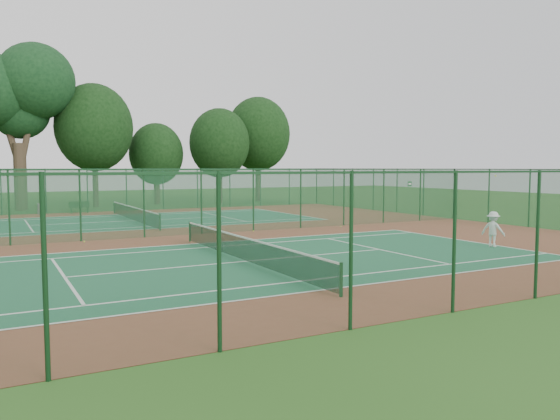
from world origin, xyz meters
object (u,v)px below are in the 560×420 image
Objects in this scene: player_near at (493,229)px; trash_bin at (40,209)px; big_tree at (18,92)px; bench at (79,207)px.

player_near is 1.94× the size of trash_bin.
trash_bin is at bearing 7.84° from player_near.
player_near is 39.00m from big_tree.
trash_bin is 0.52× the size of bench.
big_tree is at bearing 100.18° from trash_bin.
trash_bin is (-16.46, 28.36, -0.39)m from player_near.
big_tree is (-17.42, 33.71, 9.04)m from player_near.
bench is at bearing -57.29° from big_tree.
bench is at bearing 3.85° from player_near.
player_near reaches higher than trash_bin.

